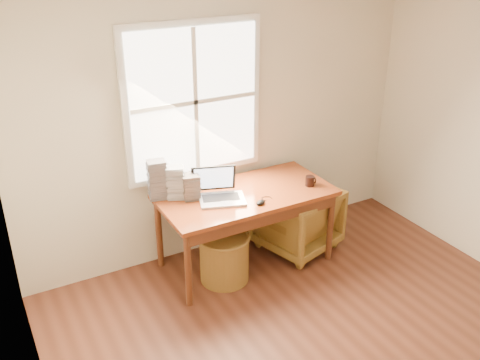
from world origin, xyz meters
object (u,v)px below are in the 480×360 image
at_px(armchair, 296,218).
at_px(wicker_stool, 224,258).
at_px(cd_stack_a, 176,182).
at_px(laptop, 222,186).
at_px(coffee_mug, 310,181).
at_px(desk, 246,195).

distance_m(armchair, wicker_stool, 0.91).
xyz_separation_m(armchair, cd_stack_a, (-1.17, 0.22, 0.57)).
height_order(laptop, coffee_mug, laptop).
relative_size(desk, wicker_stool, 3.60).
bearing_deg(cd_stack_a, wicker_stool, -52.10).
height_order(armchair, coffee_mug, coffee_mug).
bearing_deg(desk, coffee_mug, -14.76).
bearing_deg(laptop, cd_stack_a, 160.44).
bearing_deg(wicker_stool, coffee_mug, -0.48).
relative_size(desk, coffee_mug, 16.81).
bearing_deg(wicker_stool, cd_stack_a, 127.90).
height_order(wicker_stool, cd_stack_a, cd_stack_a).
height_order(wicker_stool, coffee_mug, coffee_mug).
bearing_deg(desk, wicker_stool, -153.69).
distance_m(coffee_mug, cd_stack_a, 1.26).
distance_m(desk, laptop, 0.31).
distance_m(armchair, coffee_mug, 0.50).
bearing_deg(coffee_mug, laptop, 173.56).
bearing_deg(laptop, desk, 28.25).
distance_m(wicker_stool, laptop, 0.68).
bearing_deg(desk, cd_stack_a, 159.74).
relative_size(wicker_stool, cd_stack_a, 1.49).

